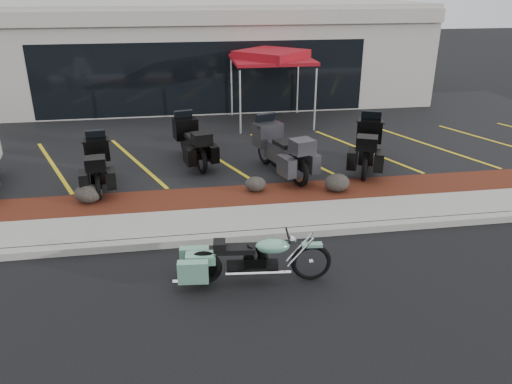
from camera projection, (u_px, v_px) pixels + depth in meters
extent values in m
plane|color=black|center=(241.00, 264.00, 9.12)|extent=(90.00, 90.00, 0.00)
cube|color=gray|center=(235.00, 237.00, 9.91)|extent=(24.00, 0.25, 0.15)
cube|color=gray|center=(231.00, 222.00, 10.55)|extent=(24.00, 1.20, 0.15)
cube|color=#381B0C|center=(225.00, 199.00, 11.64)|extent=(24.00, 1.20, 0.16)
cube|color=black|center=(209.00, 134.00, 16.55)|extent=(26.00, 9.60, 0.15)
cube|color=#AAA69A|center=(197.00, 51.00, 21.53)|extent=(18.00, 8.00, 4.00)
cube|color=black|center=(203.00, 79.00, 18.10)|extent=(12.00, 0.06, 2.60)
cube|color=#AAA69A|center=(201.00, 18.00, 17.25)|extent=(18.00, 0.30, 0.50)
ellipsoid|color=black|center=(88.00, 193.00, 11.19)|extent=(0.61, 0.51, 0.43)
ellipsoid|color=black|center=(255.00, 184.00, 11.81)|extent=(0.50, 0.42, 0.35)
ellipsoid|color=black|center=(337.00, 183.00, 11.80)|extent=(0.60, 0.50, 0.42)
cone|color=#CA6206|center=(201.00, 136.00, 15.41)|extent=(0.37, 0.37, 0.40)
cylinder|color=silver|center=(238.00, 102.00, 16.05)|extent=(0.06, 0.06, 2.04)
cylinder|color=silver|center=(314.00, 100.00, 16.31)|extent=(0.06, 0.06, 2.04)
cylinder|color=silver|center=(233.00, 87.00, 18.32)|extent=(0.06, 0.06, 2.04)
cylinder|color=silver|center=(299.00, 86.00, 18.58)|extent=(0.06, 0.06, 2.04)
cube|color=maroon|center=(271.00, 59.00, 16.86)|extent=(2.78, 2.78, 0.11)
cube|color=maroon|center=(271.00, 55.00, 16.80)|extent=(2.76, 2.76, 0.31)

